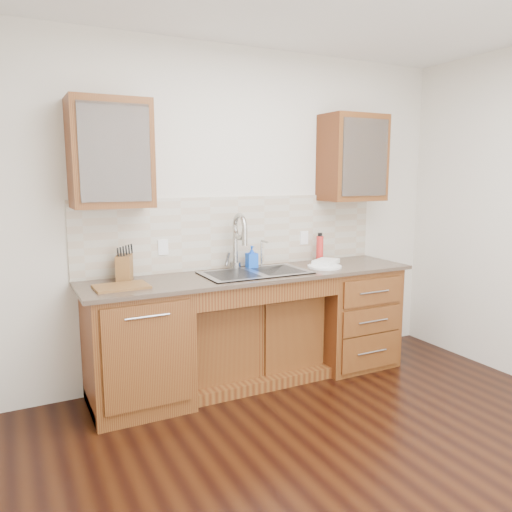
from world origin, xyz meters
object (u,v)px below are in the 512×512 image
knife_block (124,268)px  soap_bottle (252,257)px  cutting_board (121,287)px  plate (325,267)px  water_bottle (320,249)px

knife_block → soap_bottle: bearing=21.0°
soap_bottle → cutting_board: soap_bottle is taller
plate → knife_block: knife_block is taller
soap_bottle → plate: bearing=-18.9°
knife_block → cutting_board: bearing=-86.7°
soap_bottle → cutting_board: (-1.12, -0.23, -0.09)m
water_bottle → plate: bearing=-115.2°
knife_block → cutting_board: 0.26m
knife_block → water_bottle: bearing=21.3°
water_bottle → cutting_board: size_ratio=0.64×
soap_bottle → knife_block: soap_bottle is taller
soap_bottle → plate: soap_bottle is taller
water_bottle → knife_block: bearing=-179.9°
cutting_board → plate: bearing=-0.2°
water_bottle → cutting_board: 1.82m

